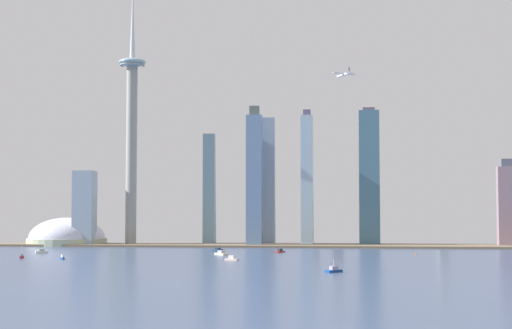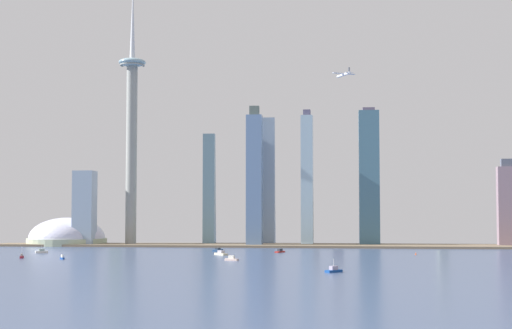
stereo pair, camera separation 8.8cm
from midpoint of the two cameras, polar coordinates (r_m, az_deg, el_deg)
ground_plane at (r=493.16m, az=-3.08°, el=-8.69°), size 6000.00×6000.00×0.00m
waterfront_pier at (r=962.51m, az=1.59°, el=-5.97°), size 701.80×77.88×2.63m
observation_tower at (r=1004.05m, az=-9.13°, el=3.11°), size 34.89×34.89×341.67m
stadium_dome at (r=1032.40m, az=-13.72°, el=-5.33°), size 102.64×102.64×53.19m
skyscraper_0 at (r=1065.21m, az=-10.22°, el=-0.81°), size 14.46×17.97×189.90m
skyscraper_1 at (r=1055.92m, az=13.58°, el=-3.75°), size 12.33×24.91×72.45m
skyscraper_2 at (r=1037.85m, az=6.08°, el=-3.54°), size 13.90×13.15×104.87m
skyscraper_3 at (r=959.06m, az=-0.12°, el=-1.06°), size 19.40×16.40×174.31m
skyscraper_4 at (r=1046.76m, az=-3.81°, el=-1.44°), size 27.06×27.15×160.07m
skyscraper_5 at (r=1005.47m, az=-3.38°, el=-1.85°), size 15.18×27.21×143.10m
skyscraper_6 at (r=983.36m, az=8.33°, el=-0.96°), size 25.38×24.55×173.92m
skyscraper_7 at (r=998.74m, az=-12.51°, el=-3.17°), size 25.56×22.96×94.32m
skyscraper_8 at (r=986.63m, az=3.79°, el=-1.10°), size 14.97×24.28×172.59m
skyscraper_9 at (r=1002.86m, az=0.76°, el=-1.25°), size 23.84×21.12×164.12m
skyscraper_10 at (r=991.20m, az=18.03°, el=-2.87°), size 24.02×13.07×107.45m
skyscraper_11 at (r=1047.44m, az=0.11°, el=-3.30°), size 25.75×12.68×92.40m
skyscraper_12 at (r=1041.46m, az=4.18°, el=-4.13°), size 18.32×26.64×68.32m
boat_0 at (r=575.33m, az=5.74°, el=-7.73°), size 13.14×13.56×9.70m
boat_1 at (r=766.54m, az=-16.86°, el=-6.50°), size 3.22×8.08×10.81m
boat_2 at (r=785.24m, az=-2.59°, el=-6.55°), size 15.52×16.55×4.64m
boat_3 at (r=852.76m, az=-2.83°, el=-6.30°), size 9.58×17.37×3.94m
boat_4 at (r=700.02m, az=-1.81°, el=-6.95°), size 12.96×7.90×4.65m
boat_5 at (r=740.04m, az=-14.07°, el=-6.67°), size 5.98×6.16×4.29m
boat_6 at (r=848.89m, az=-15.50°, el=-6.19°), size 12.97×10.16×8.52m
boat_7 at (r=832.02m, az=1.77°, el=-6.39°), size 10.34×15.80×3.96m
channel_buoy_0 at (r=804.05m, az=11.69°, el=-6.43°), size 1.53×1.53×2.80m
airplane at (r=882.00m, az=6.47°, el=6.60°), size 26.05×26.90×7.81m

